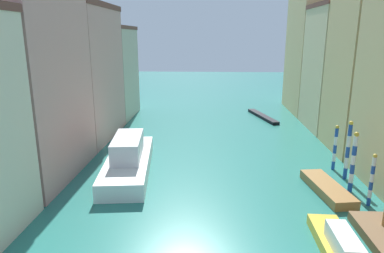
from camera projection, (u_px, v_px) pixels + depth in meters
The scene contains 15 objects.
ground_plane at pixel (215, 141), 38.86m from camera, with size 154.00×154.00×0.00m, color #28756B.
building_left_1 at pixel (28, 80), 27.39m from camera, with size 6.60×11.24×16.03m.
building_left_2 at pixel (81, 73), 38.73m from camera, with size 6.60×12.15×14.84m.
building_left_3 at pixel (109, 72), 49.38m from camera, with size 6.60×9.49×12.73m.
building_right_2 at pixel (371, 66), 33.81m from camera, with size 6.60×7.93×17.07m.
building_right_3 at pixel (338, 68), 42.54m from camera, with size 6.60×9.26×15.20m.
building_right_4 at pixel (315, 47), 52.09m from camera, with size 6.60×11.48×19.63m.
mooring_pole_0 at pixel (372, 179), 23.66m from camera, with size 0.28×0.28×3.77m.
mooring_pole_1 at pixel (353, 162), 25.71m from camera, with size 0.36×0.36×4.67m.
mooring_pole_2 at pixel (348, 150), 28.06m from camera, with size 0.34×0.34×4.88m.
mooring_pole_3 at pixel (335, 147), 30.15m from camera, with size 0.31×0.31×4.01m.
vaporetto_white at pixel (128, 159), 29.93m from camera, with size 4.88×12.35×3.12m.
gondola_black at pixel (263, 116), 49.89m from camera, with size 3.33×8.82×0.40m.
motorboat_0 at pixel (327, 188), 26.06m from camera, with size 2.63×6.15×0.67m.
motorboat_1 at pixel (343, 252), 18.01m from camera, with size 1.91×7.65×1.59m.
Camera 1 is at (-0.54, -12.77, 11.42)m, focal length 32.51 mm.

